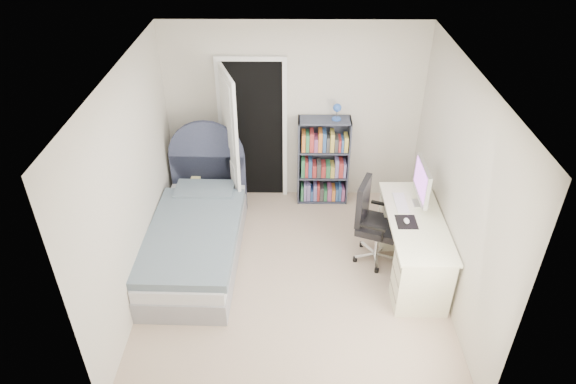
{
  "coord_description": "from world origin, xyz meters",
  "views": [
    {
      "loc": [
        -0.02,
        -4.49,
        4.17
      ],
      "look_at": [
        -0.06,
        0.15,
        1.1
      ],
      "focal_mm": 32.0,
      "sensor_mm": 36.0,
      "label": 1
    }
  ],
  "objects_px": {
    "nightstand": "(200,189)",
    "floor_lamp": "(213,173)",
    "bookcase": "(323,163)",
    "desk": "(413,242)",
    "bed": "(197,234)",
    "office_chair": "(372,218)"
  },
  "relations": [
    {
      "from": "desk",
      "to": "floor_lamp",
      "type": "bearing_deg",
      "value": 151.94
    },
    {
      "from": "office_chair",
      "to": "desk",
      "type": "bearing_deg",
      "value": -28.36
    },
    {
      "from": "nightstand",
      "to": "bookcase",
      "type": "relative_size",
      "value": 0.36
    },
    {
      "from": "floor_lamp",
      "to": "desk",
      "type": "xyz_separation_m",
      "value": [
        2.47,
        -1.32,
        -0.13
      ]
    },
    {
      "from": "bed",
      "to": "nightstand",
      "type": "bearing_deg",
      "value": 96.53
    },
    {
      "from": "bookcase",
      "to": "bed",
      "type": "bearing_deg",
      "value": -141.83
    },
    {
      "from": "nightstand",
      "to": "office_chair",
      "type": "bearing_deg",
      "value": -23.72
    },
    {
      "from": "bookcase",
      "to": "desk",
      "type": "xyz_separation_m",
      "value": [
        0.97,
        -1.51,
        -0.17
      ]
    },
    {
      "from": "nightstand",
      "to": "office_chair",
      "type": "relative_size",
      "value": 0.51
    },
    {
      "from": "bed",
      "to": "desk",
      "type": "bearing_deg",
      "value": -5.97
    },
    {
      "from": "bookcase",
      "to": "desk",
      "type": "bearing_deg",
      "value": -57.22
    },
    {
      "from": "bed",
      "to": "office_chair",
      "type": "bearing_deg",
      "value": -0.63
    },
    {
      "from": "bed",
      "to": "nightstand",
      "type": "height_order",
      "value": "bed"
    },
    {
      "from": "floor_lamp",
      "to": "office_chair",
      "type": "xyz_separation_m",
      "value": [
        2.02,
        -1.07,
        0.04
      ]
    },
    {
      "from": "nightstand",
      "to": "bed",
      "type": "bearing_deg",
      "value": -83.47
    },
    {
      "from": "bookcase",
      "to": "nightstand",
      "type": "bearing_deg",
      "value": -170.09
    },
    {
      "from": "desk",
      "to": "nightstand",
      "type": "bearing_deg",
      "value": 155.47
    },
    {
      "from": "nightstand",
      "to": "office_chair",
      "type": "xyz_separation_m",
      "value": [
        2.21,
        -0.97,
        0.23
      ]
    },
    {
      "from": "bed",
      "to": "office_chair",
      "type": "relative_size",
      "value": 2.08
    },
    {
      "from": "nightstand",
      "to": "floor_lamp",
      "type": "xyz_separation_m",
      "value": [
        0.19,
        0.1,
        0.19
      ]
    },
    {
      "from": "floor_lamp",
      "to": "bookcase",
      "type": "height_order",
      "value": "bookcase"
    },
    {
      "from": "nightstand",
      "to": "bookcase",
      "type": "distance_m",
      "value": 1.73
    }
  ]
}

